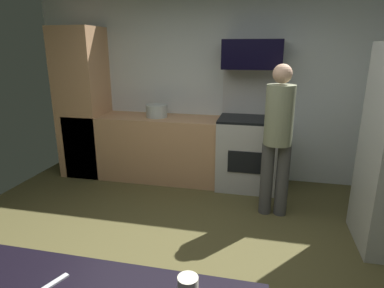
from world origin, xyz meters
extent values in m
cube|color=brown|center=(0.00, 0.00, -0.01)|extent=(5.20, 4.80, 0.02)
cube|color=silver|center=(0.00, 2.34, 1.30)|extent=(5.20, 0.12, 2.60)
cube|color=tan|center=(-0.90, 1.98, 0.45)|extent=(2.40, 0.60, 0.90)
cube|color=tan|center=(-1.90, 1.98, 1.05)|extent=(0.60, 0.60, 2.10)
cube|color=beige|center=(0.47, 1.96, 0.46)|extent=(0.76, 0.64, 0.92)
cube|color=black|center=(0.47, 1.96, 0.94)|extent=(0.76, 0.64, 0.03)
cube|color=beige|center=(0.47, 2.25, 1.26)|extent=(0.76, 0.06, 0.61)
cube|color=black|center=(0.47, 1.63, 0.45)|extent=(0.44, 0.01, 0.28)
cube|color=black|center=(0.47, 2.06, 1.74)|extent=(0.74, 0.38, 0.36)
cylinder|color=#484848|center=(0.74, 1.24, 0.41)|extent=(0.14, 0.14, 0.82)
cylinder|color=#484848|center=(0.91, 1.24, 0.41)|extent=(0.14, 0.14, 0.82)
cylinder|color=gray|center=(0.82, 1.24, 1.14)|extent=(0.30, 0.30, 0.64)
sphere|color=tan|center=(0.82, 1.24, 1.57)|extent=(0.20, 0.20, 0.20)
cylinder|color=beige|center=(0.42, -1.24, 0.94)|extent=(0.08, 0.08, 0.09)
cylinder|color=#B8C3BF|center=(-0.79, 1.98, 0.98)|extent=(0.29, 0.29, 0.17)
camera|label=1|loc=(0.66, -2.25, 1.82)|focal=30.53mm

